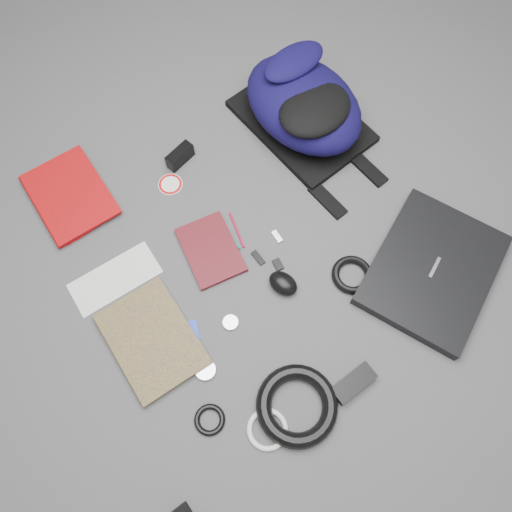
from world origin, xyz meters
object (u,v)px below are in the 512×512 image
compact_camera (180,156)px  power_brick (353,383)px  textbook_red (38,213)px  dvd_case (211,250)px  backpack (304,104)px  comic_book (117,361)px  laptop (432,270)px  mouse (283,283)px

compact_camera → power_brick: bearing=-103.1°
textbook_red → dvd_case: (0.39, -0.36, -0.01)m
backpack → dvd_case: (-0.47, -0.25, -0.09)m
textbook_red → comic_book: bearing=-91.4°
backpack → laptop: 0.63m
backpack → mouse: bearing=-136.8°
compact_camera → power_brick: compact_camera is taller
dvd_case → mouse: bearing=-52.5°
mouse → dvd_case: bearing=100.1°
compact_camera → mouse: bearing=-101.6°
backpack → power_brick: 0.84m
dvd_case → compact_camera: size_ratio=2.20×
comic_book → compact_camera: bearing=44.4°
laptop → textbook_red: 1.16m
mouse → backpack: bearing=30.3°
laptop → textbook_red: bearing=112.0°
backpack → textbook_red: size_ratio=1.64×
power_brick → textbook_red: bearing=114.8°
backpack → power_brick: (-0.33, -0.77, -0.08)m
textbook_red → power_brick: 1.03m
backpack → textbook_red: (-0.85, 0.11, -0.08)m
power_brick → comic_book: bearing=138.4°
textbook_red → comic_book: 0.52m
backpack → compact_camera: 0.41m
comic_book → dvd_case: size_ratio=1.40×
dvd_case → compact_camera: compact_camera is taller
backpack → mouse: backpack is taller
textbook_red → compact_camera: 0.46m
compact_camera → textbook_red: bearing=156.4°
backpack → laptop: size_ratio=1.15×
compact_camera → power_brick: 0.84m
compact_camera → comic_book: bearing=-150.3°
power_brick → backpack: bearing=60.9°
backpack → dvd_case: bearing=-161.2°
backpack → mouse: size_ratio=5.31×
laptop → comic_book: size_ratio=1.40×
comic_book → backpack: bearing=22.6°
laptop → mouse: bearing=126.7°
laptop → power_brick: 0.40m
dvd_case → compact_camera: bearing=83.6°
laptop → mouse: mouse is taller
textbook_red → laptop: bearing=-43.1°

